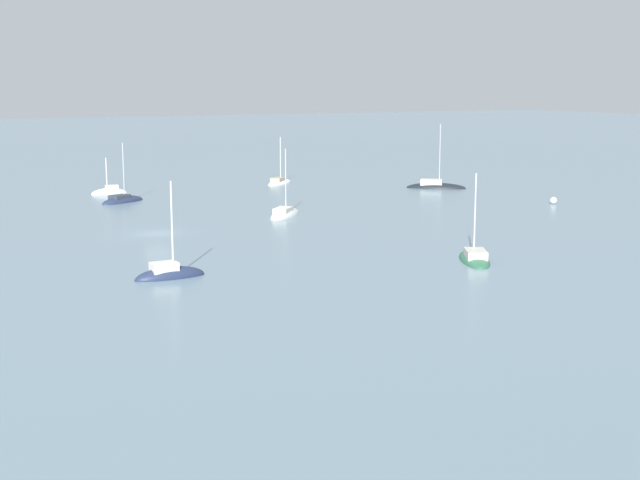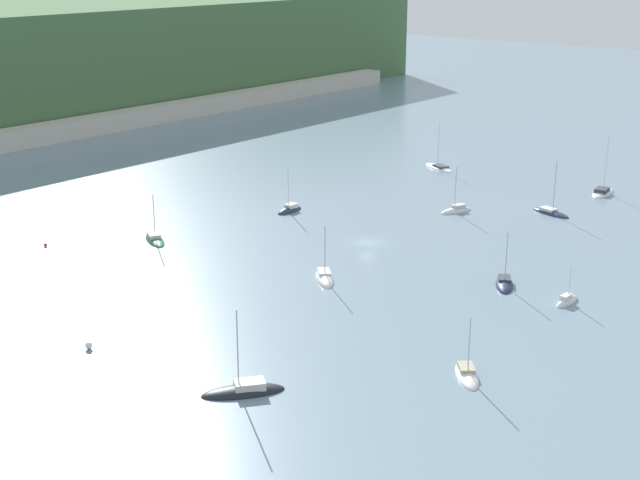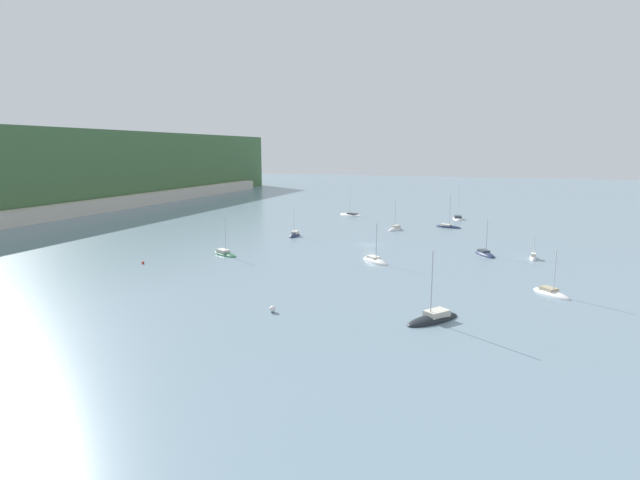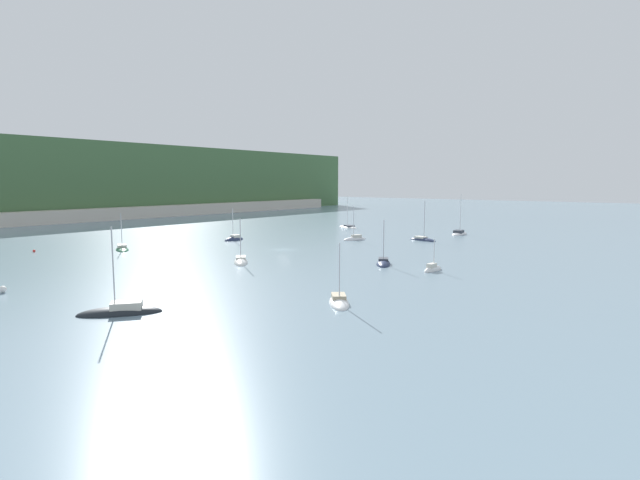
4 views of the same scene
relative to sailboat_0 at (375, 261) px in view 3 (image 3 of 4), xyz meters
The scene contains 15 objects.
ground_plane 17.27m from the sailboat_0, 17.16° to the left, with size 600.00×600.00×0.00m, color slate.
shore_town_strip 108.38m from the sailboat_0, 81.24° to the left, with size 280.92×6.00×4.32m.
sailboat_0 is the anchor object (origin of this frame).
sailboat_1 68.07m from the sailboat_0, ahead, with size 8.68×3.90×11.18m.
sailboat_2 68.92m from the sailboat_0, 19.31° to the left, with size 6.48×9.31×10.00m.
sailboat_3 32.59m from the sailboat_0, 113.50° to the right, with size 6.51×6.03×7.60m.
sailboat_4 33.83m from the sailboat_0, 154.69° to the right, with size 8.45×7.39×9.89m.
sailboat_5 24.11m from the sailboat_0, 56.18° to the right, with size 7.03×5.39×8.31m.
sailboat_6 31.00m from the sailboat_0, 96.69° to the left, with size 5.73×7.92×8.02m.
sailboat_7 33.38m from the sailboat_0, 49.50° to the left, with size 5.75×2.18×8.42m.
sailboat_8 49.85m from the sailboat_0, 11.16° to the right, with size 4.40×8.01×9.93m.
sailboat_9 39.81m from the sailboat_0, ahead, with size 6.58×3.93×8.75m.
sailboat_10 31.88m from the sailboat_0, 66.30° to the right, with size 4.90×1.66×5.74m.
mooring_buoy_0 34.71m from the sailboat_0, 169.68° to the left, with size 0.88×0.88×0.88m.
mooring_buoy_1 44.30m from the sailboat_0, 111.18° to the left, with size 0.52×0.52×0.52m.
Camera 3 is at (-108.91, -25.56, 21.43)m, focal length 28.00 mm.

